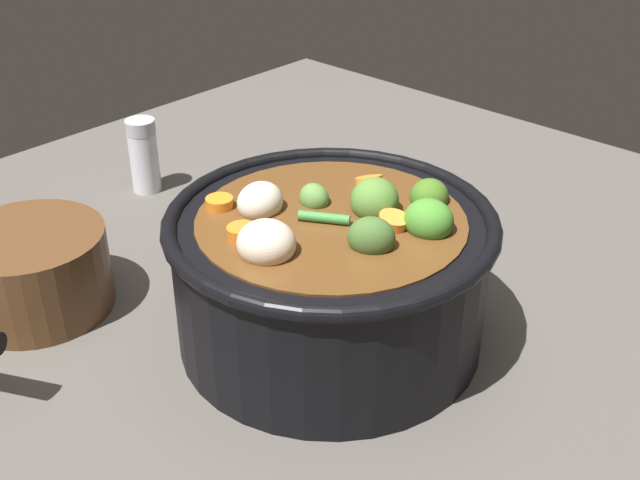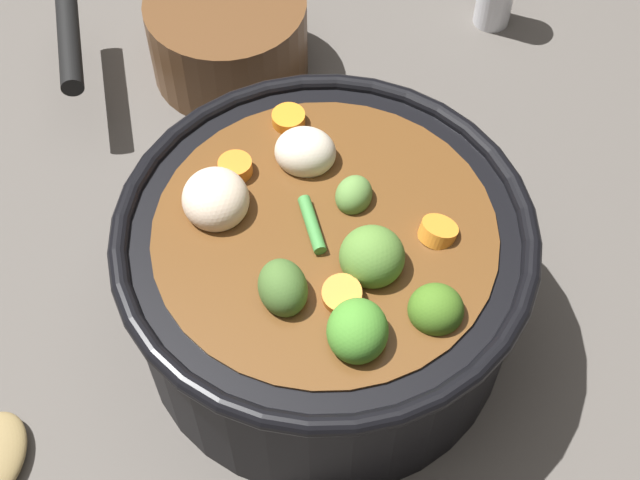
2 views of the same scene
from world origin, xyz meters
The scene contains 4 objects.
ground_plane centered at (0.00, 0.00, 0.00)m, with size 1.10×1.10×0.00m, color #514C47.
cooking_pot centered at (0.00, 0.00, 0.06)m, with size 0.27×0.27×0.14m.
salt_shaker centered at (-0.34, 0.06, 0.04)m, with size 0.03×0.03×0.09m.
small_saucepan centered at (-0.22, -0.15, 0.04)m, with size 0.18×0.22×0.07m.
Camera 1 is at (0.37, -0.41, 0.42)m, focal length 44.65 mm.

